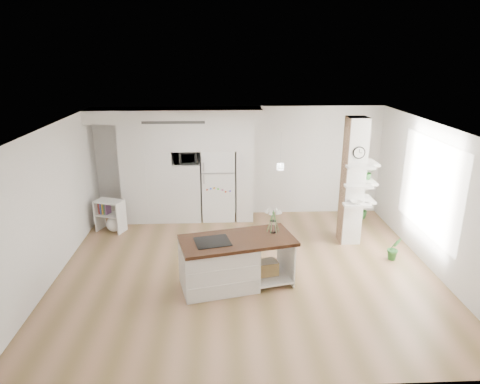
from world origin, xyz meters
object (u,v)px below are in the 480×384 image
at_px(kitchen_island, 225,262).
at_px(bookshelf, 112,218).
at_px(floor_plant_a, 394,248).
at_px(refrigerator, 218,184).

xyz_separation_m(kitchen_island, bookshelf, (-2.57, 2.54, -0.14)).
distance_m(kitchen_island, floor_plant_a, 3.46).
xyz_separation_m(bookshelf, floor_plant_a, (5.92, -1.68, -0.08)).
bearing_deg(kitchen_island, floor_plant_a, 0.95).
height_order(bookshelf, floor_plant_a, bookshelf).
relative_size(refrigerator, floor_plant_a, 3.64).
height_order(refrigerator, bookshelf, refrigerator).
bearing_deg(bookshelf, floor_plant_a, 5.59).
bearing_deg(refrigerator, bookshelf, -163.84).
distance_m(bookshelf, floor_plant_a, 6.15).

